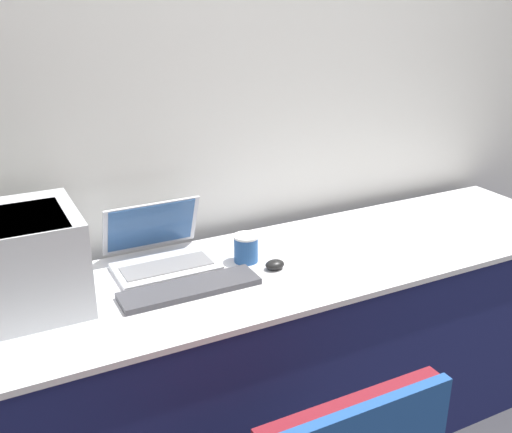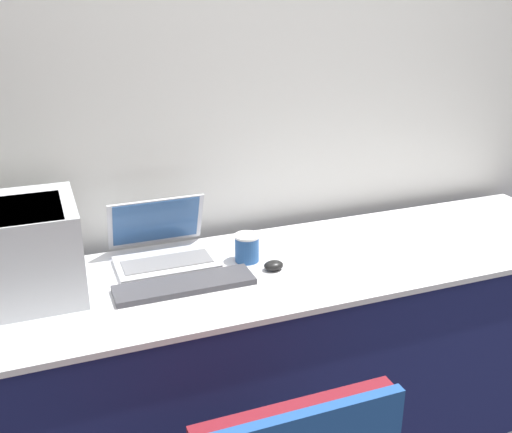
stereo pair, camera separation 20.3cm
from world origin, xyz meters
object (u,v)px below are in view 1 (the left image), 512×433
(printer, at_px, (10,260))
(laptop_left, at_px, (160,252))
(external_keyboard, at_px, (190,288))
(mouse, at_px, (275,265))
(coffee_cup, at_px, (246,248))

(printer, relative_size, laptop_left, 1.17)
(printer, relative_size, external_keyboard, 0.90)
(laptop_left, bearing_deg, mouse, -32.81)
(coffee_cup, distance_m, mouse, 0.12)
(external_keyboard, xyz_separation_m, mouse, (0.32, 0.02, 0.01))
(printer, bearing_deg, laptop_left, 10.48)
(laptop_left, distance_m, external_keyboard, 0.24)
(laptop_left, distance_m, coffee_cup, 0.30)
(laptop_left, xyz_separation_m, external_keyboard, (0.02, -0.23, -0.04))
(mouse, bearing_deg, printer, 171.26)
(laptop_left, relative_size, external_keyboard, 0.76)
(external_keyboard, height_order, coffee_cup, coffee_cup)
(external_keyboard, bearing_deg, mouse, 3.12)
(laptop_left, bearing_deg, external_keyboard, -85.68)
(external_keyboard, bearing_deg, coffee_cup, 24.82)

